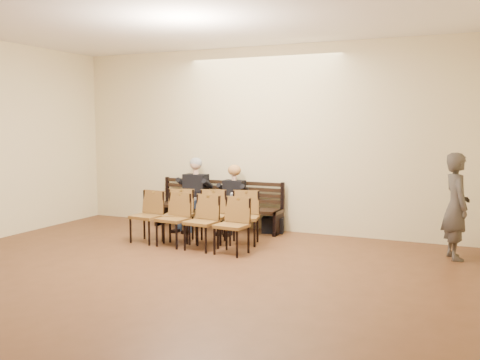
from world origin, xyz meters
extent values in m
plane|color=brown|center=(0.00, 0.00, 0.00)|extent=(10.00, 10.00, 0.00)
cube|color=beige|center=(0.00, 5.00, 1.75)|extent=(8.00, 0.02, 3.50)
cube|color=black|center=(-0.81, 4.65, 0.23)|extent=(2.60, 0.90, 0.45)
cube|color=silver|center=(-1.27, 4.35, 0.58)|extent=(0.40, 0.34, 0.26)
cylinder|color=silver|center=(-0.33, 4.28, 0.56)|extent=(0.07, 0.07, 0.22)
cube|color=black|center=(0.30, 4.75, 0.15)|extent=(0.45, 0.36, 0.30)
imported|color=#3A342F|center=(3.50, 4.05, 0.93)|extent=(0.65, 0.79, 1.86)
cube|color=brown|center=(-0.38, 3.52, 0.45)|extent=(1.71, 0.89, 0.91)
cube|color=brown|center=(-0.56, 3.03, 0.45)|extent=(2.21, 0.69, 0.89)
camera|label=1|loc=(3.78, -4.53, 2.04)|focal=40.00mm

